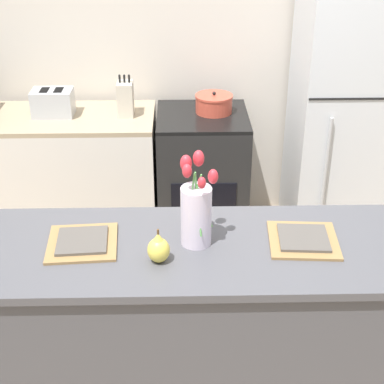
% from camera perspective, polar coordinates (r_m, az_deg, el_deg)
% --- Properties ---
extents(back_wall, '(5.20, 0.08, 2.70)m').
position_cam_1_polar(back_wall, '(4.14, -0.57, 15.28)').
color(back_wall, silver).
rests_on(back_wall, ground_plane).
extents(kitchen_island, '(1.80, 0.66, 0.93)m').
position_cam_1_polar(kitchen_island, '(2.72, 0.12, -13.44)').
color(kitchen_island, '#4C4C51').
rests_on(kitchen_island, ground_plane).
extents(back_counter, '(1.68, 0.60, 0.90)m').
position_cam_1_polar(back_counter, '(4.19, -15.10, 1.33)').
color(back_counter, silver).
rests_on(back_counter, ground_plane).
extents(stove_range, '(0.60, 0.61, 0.90)m').
position_cam_1_polar(stove_range, '(4.07, 0.97, 1.54)').
color(stove_range, black).
rests_on(stove_range, ground_plane).
extents(refrigerator, '(0.68, 0.67, 1.80)m').
position_cam_1_polar(refrigerator, '(4.04, 14.74, 7.34)').
color(refrigerator, silver).
rests_on(refrigerator, ground_plane).
extents(flower_vase, '(0.15, 0.16, 0.40)m').
position_cam_1_polar(flower_vase, '(2.38, 0.41, -1.79)').
color(flower_vase, silver).
rests_on(flower_vase, kitchen_island).
extents(pear_figurine, '(0.09, 0.09, 0.15)m').
position_cam_1_polar(pear_figurine, '(2.32, -3.27, -5.51)').
color(pear_figurine, '#E5CC4C').
rests_on(pear_figurine, kitchen_island).
extents(plate_setting_left, '(0.30, 0.30, 0.02)m').
position_cam_1_polar(plate_setting_left, '(2.49, -10.59, -4.80)').
color(plate_setting_left, olive).
rests_on(plate_setting_left, kitchen_island).
extents(plate_setting_right, '(0.30, 0.30, 0.02)m').
position_cam_1_polar(plate_setting_right, '(2.50, 10.74, -4.53)').
color(plate_setting_right, olive).
rests_on(plate_setting_right, kitchen_island).
extents(toaster, '(0.28, 0.18, 0.17)m').
position_cam_1_polar(toaster, '(3.95, -13.34, 8.43)').
color(toaster, '#B7BABC').
rests_on(toaster, back_counter).
extents(cooking_pot, '(0.25, 0.25, 0.14)m').
position_cam_1_polar(cooking_pot, '(3.91, 2.14, 8.56)').
color(cooking_pot, '#CC4C38').
rests_on(cooking_pot, stove_range).
extents(knife_block, '(0.10, 0.14, 0.27)m').
position_cam_1_polar(knife_block, '(3.87, -6.47, 8.97)').
color(knife_block, beige).
rests_on(knife_block, back_counter).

